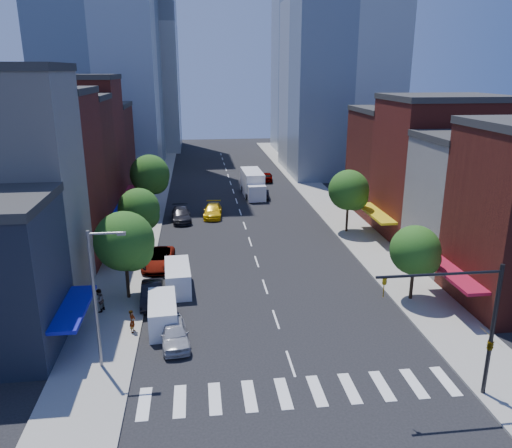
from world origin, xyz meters
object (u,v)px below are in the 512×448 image
(pedestrian_far, at_px, (99,301))
(parked_car_front, at_px, (174,333))
(parked_car_second, at_px, (152,294))
(taxi, at_px, (213,211))
(cargo_van_far, at_px, (178,278))
(box_truck, at_px, (253,184))
(cargo_van_near, at_px, (163,314))
(pedestrian_near, at_px, (132,321))
(traffic_car_far, at_px, (267,177))
(parked_car_third, at_px, (158,259))
(traffic_car_oncoming, at_px, (264,194))
(parked_car_rear, at_px, (181,215))

(pedestrian_far, bearing_deg, parked_car_front, 67.56)
(parked_car_second, bearing_deg, taxi, 74.66)
(cargo_van_far, bearing_deg, parked_car_second, -135.83)
(box_truck, height_order, pedestrian_far, box_truck)
(box_truck, bearing_deg, cargo_van_near, -107.63)
(pedestrian_near, bearing_deg, cargo_van_near, -60.41)
(taxi, relative_size, traffic_car_far, 1.18)
(cargo_van_near, distance_m, pedestrian_far, 5.74)
(pedestrian_near, bearing_deg, cargo_van_far, -11.24)
(parked_car_third, bearing_deg, pedestrian_near, -91.05)
(traffic_car_oncoming, relative_size, pedestrian_far, 2.16)
(cargo_van_near, xyz_separation_m, traffic_car_oncoming, (12.56, 37.45, -0.38))
(parked_car_second, distance_m, parked_car_rear, 22.94)
(taxi, distance_m, pedestrian_near, 30.01)
(parked_car_third, xyz_separation_m, taxi, (5.82, 16.64, -0.03))
(parked_car_third, distance_m, cargo_van_far, 5.88)
(parked_car_third, height_order, parked_car_rear, parked_car_third)
(parked_car_front, height_order, traffic_car_oncoming, parked_car_front)
(taxi, relative_size, pedestrian_far, 2.94)
(taxi, xyz_separation_m, traffic_car_oncoming, (7.84, 8.89, -0.13))
(taxi, height_order, traffic_car_far, taxi)
(cargo_van_far, relative_size, pedestrian_near, 3.15)
(cargo_van_near, bearing_deg, parked_car_front, -73.65)
(taxi, bearing_deg, cargo_van_far, -94.67)
(cargo_van_far, relative_size, box_truck, 0.58)
(cargo_van_far, distance_m, traffic_car_oncoming, 33.16)
(parked_car_third, relative_size, taxi, 1.08)
(pedestrian_near, bearing_deg, parked_car_second, 0.20)
(parked_car_second, relative_size, parked_car_third, 0.82)
(cargo_van_near, height_order, traffic_car_far, cargo_van_near)
(pedestrian_near, bearing_deg, pedestrian_far, 51.47)
(cargo_van_far, xyz_separation_m, taxi, (3.81, 22.15, -0.29))
(taxi, xyz_separation_m, pedestrian_near, (-6.82, -29.23, 0.19))
(pedestrian_near, bearing_deg, taxi, -1.33)
(parked_car_second, bearing_deg, box_truck, 68.86)
(parked_car_second, relative_size, cargo_van_far, 0.92)
(parked_car_second, height_order, cargo_van_far, cargo_van_far)
(taxi, bearing_deg, pedestrian_near, -98.04)
(parked_car_second, xyz_separation_m, box_truck, (12.23, 35.04, 0.92))
(parked_car_front, bearing_deg, taxi, 75.60)
(cargo_van_near, relative_size, box_truck, 0.56)
(cargo_van_near, height_order, cargo_van_far, cargo_van_far)
(parked_car_second, height_order, parked_car_third, parked_car_third)
(parked_car_second, height_order, traffic_car_oncoming, parked_car_second)
(traffic_car_far, bearing_deg, cargo_van_near, 80.99)
(cargo_van_near, height_order, taxi, cargo_van_near)
(parked_car_second, distance_m, traffic_car_oncoming, 35.94)
(parked_car_third, bearing_deg, parked_car_second, -86.50)
(cargo_van_far, bearing_deg, pedestrian_far, -152.27)
(parked_car_rear, relative_size, traffic_car_far, 1.21)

